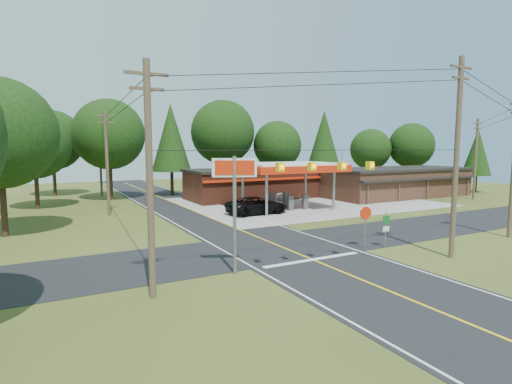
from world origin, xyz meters
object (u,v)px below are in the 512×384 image
gas_canopy (288,169)px  suv_car (257,205)px  octagonal_stop_sign (365,216)px  big_stop_sign (235,189)px  sedan_car (273,193)px

gas_canopy → suv_car: (-4.19, -0.94, -3.42)m
suv_car → octagonal_stop_sign: 15.13m
suv_car → octagonal_stop_sign: size_ratio=2.19×
suv_car → octagonal_stop_sign: (-0.31, -15.07, 1.24)m
octagonal_stop_sign → big_stop_sign: bearing=-175.6°
big_stop_sign → suv_car: bearing=58.2°
gas_canopy → octagonal_stop_sign: 16.78m
gas_canopy → suv_car: 5.49m
octagonal_stop_sign → suv_car: bearing=88.8°
octagonal_stop_sign → gas_canopy: bearing=74.3°
sedan_car → big_stop_sign: bearing=-140.3°
gas_canopy → sedan_car: (3.00, 8.00, -3.48)m
sedan_car → suv_car: bearing=-144.6°
sedan_car → big_stop_sign: size_ratio=0.77×
big_stop_sign → octagonal_stop_sign: (9.50, 0.73, -2.29)m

